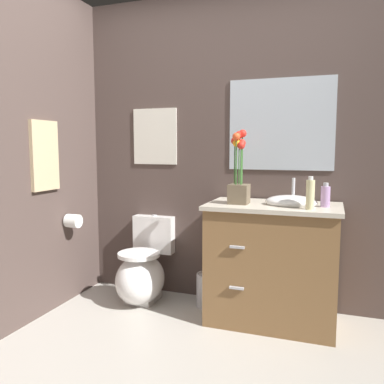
# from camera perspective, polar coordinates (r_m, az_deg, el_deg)

# --- Properties ---
(wall_back) EXTENTS (4.15, 0.05, 2.50)m
(wall_back) POSITION_cam_1_polar(r_m,az_deg,el_deg) (3.20, 10.46, 5.89)
(wall_back) COLOR #4C3D38
(wall_back) RESTS_ON ground_plane
(wall_left) EXTENTS (0.05, 3.98, 2.50)m
(wall_left) POSITION_cam_1_polar(r_m,az_deg,el_deg) (2.98, -24.56, 5.37)
(wall_left) COLOR #4C3D38
(wall_left) RESTS_ON ground_plane
(toilet) EXTENTS (0.38, 0.59, 0.69)m
(toilet) POSITION_cam_1_polar(r_m,az_deg,el_deg) (3.37, -7.10, -11.43)
(toilet) COLOR white
(toilet) RESTS_ON ground_plane
(vanity_cabinet) EXTENTS (0.94, 0.56, 1.05)m
(vanity_cabinet) POSITION_cam_1_polar(r_m,az_deg,el_deg) (2.98, 11.51, -9.82)
(vanity_cabinet) COLOR brown
(vanity_cabinet) RESTS_ON ground_plane
(flower_vase) EXTENTS (0.14, 0.14, 0.53)m
(flower_vase) POSITION_cam_1_polar(r_m,az_deg,el_deg) (2.86, 6.76, 2.18)
(flower_vase) COLOR brown
(flower_vase) RESTS_ON vanity_cabinet
(soap_bottle) EXTENTS (0.06, 0.06, 0.22)m
(soap_bottle) POSITION_cam_1_polar(r_m,az_deg,el_deg) (2.70, 16.64, -0.30)
(soap_bottle) COLOR beige
(soap_bottle) RESTS_ON vanity_cabinet
(lotion_bottle) EXTENTS (0.06, 0.06, 0.17)m
(lotion_bottle) POSITION_cam_1_polar(r_m,az_deg,el_deg) (2.85, 18.64, -0.55)
(lotion_bottle) COLOR #B28CBF
(lotion_bottle) RESTS_ON vanity_cabinet
(trash_bin) EXTENTS (0.18, 0.18, 0.27)m
(trash_bin) POSITION_cam_1_polar(r_m,az_deg,el_deg) (3.28, 2.26, -13.88)
(trash_bin) COLOR #B7B7BC
(trash_bin) RESTS_ON ground_plane
(wall_poster) EXTENTS (0.40, 0.01, 0.47)m
(wall_poster) POSITION_cam_1_polar(r_m,az_deg,el_deg) (3.45, -5.36, 7.94)
(wall_poster) COLOR silver
(wall_mirror) EXTENTS (0.80, 0.01, 0.70)m
(wall_mirror) POSITION_cam_1_polar(r_m,az_deg,el_deg) (3.16, 12.64, 9.46)
(wall_mirror) COLOR #B2BCC6
(hanging_towel) EXTENTS (0.03, 0.28, 0.52)m
(hanging_towel) POSITION_cam_1_polar(r_m,az_deg,el_deg) (3.16, -20.42, 4.92)
(hanging_towel) COLOR tan
(toilet_paper_roll) EXTENTS (0.11, 0.11, 0.11)m
(toilet_paper_roll) POSITION_cam_1_polar(r_m,az_deg,el_deg) (3.37, -16.72, -4.00)
(toilet_paper_roll) COLOR white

